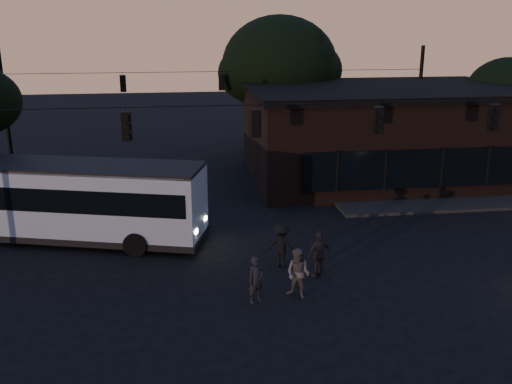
{
  "coord_description": "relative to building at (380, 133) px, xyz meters",
  "views": [
    {
      "loc": [
        -2.69,
        -15.85,
        9.06
      ],
      "look_at": [
        0.0,
        4.0,
        3.0
      ],
      "focal_mm": 40.0,
      "sensor_mm": 36.0,
      "label": 1
    }
  ],
  "objects": [
    {
      "name": "ground",
      "position": [
        -9.0,
        -15.97,
        -2.71
      ],
      "size": [
        120.0,
        120.0,
        0.0
      ],
      "primitive_type": "plane",
      "color": "black",
      "rests_on": "ground"
    },
    {
      "name": "sidewalk_far_right",
      "position": [
        3.0,
        -1.97,
        -2.63
      ],
      "size": [
        14.0,
        10.0,
        0.15
      ],
      "primitive_type": "cube",
      "color": "black",
      "rests_on": "ground"
    },
    {
      "name": "building",
      "position": [
        0.0,
        0.0,
        0.0
      ],
      "size": [
        15.4,
        10.41,
        5.4
      ],
      "color": "black",
      "rests_on": "ground"
    },
    {
      "name": "tree_behind",
      "position": [
        -5.0,
        6.03,
        3.48
      ],
      "size": [
        7.6,
        7.6,
        9.43
      ],
      "color": "black",
      "rests_on": "ground"
    },
    {
      "name": "tree_right",
      "position": [
        9.0,
        2.03,
        1.93
      ],
      "size": [
        5.2,
        5.2,
        6.86
      ],
      "color": "black",
      "rests_on": "ground"
    },
    {
      "name": "signal_rig_near",
      "position": [
        -9.0,
        -11.97,
        1.74
      ],
      "size": [
        26.24,
        0.3,
        7.5
      ],
      "color": "black",
      "rests_on": "ground"
    },
    {
      "name": "signal_rig_far",
      "position": [
        -9.0,
        4.03,
        1.5
      ],
      "size": [
        26.24,
        0.3,
        7.5
      ],
      "color": "black",
      "rests_on": "ground"
    },
    {
      "name": "bus",
      "position": [
        -16.65,
        -7.99,
        -0.82
      ],
      "size": [
        12.2,
        5.95,
        3.36
      ],
      "rotation": [
        0.0,
        0.0,
        -0.28
      ],
      "color": "#92A3BA",
      "rests_on": "ground"
    },
    {
      "name": "pedestrian_a",
      "position": [
        -9.38,
        -14.75,
        -1.9
      ],
      "size": [
        0.7,
        0.61,
        1.61
      ],
      "primitive_type": "imported",
      "rotation": [
        0.0,
        0.0,
        0.46
      ],
      "color": "black",
      "rests_on": "ground"
    },
    {
      "name": "pedestrian_b",
      "position": [
        -7.92,
        -14.6,
        -1.84
      ],
      "size": [
        1.07,
        1.04,
        1.74
      ],
      "primitive_type": "imported",
      "rotation": [
        0.0,
        0.0,
        -0.67
      ],
      "color": "#504B48",
      "rests_on": "ground"
    },
    {
      "name": "pedestrian_c",
      "position": [
        -6.84,
        -13.13,
        -1.82
      ],
      "size": [
        1.12,
        0.8,
        1.77
      ],
      "primitive_type": "imported",
      "rotation": [
        0.0,
        0.0,
        3.54
      ],
      "color": "black",
      "rests_on": "ground"
    },
    {
      "name": "pedestrian_d",
      "position": [
        -8.02,
        -12.04,
        -1.85
      ],
      "size": [
        1.28,
        1.07,
        1.71
      ],
      "primitive_type": "imported",
      "rotation": [
        0.0,
        0.0,
        2.68
      ],
      "color": "black",
      "rests_on": "ground"
    }
  ]
}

